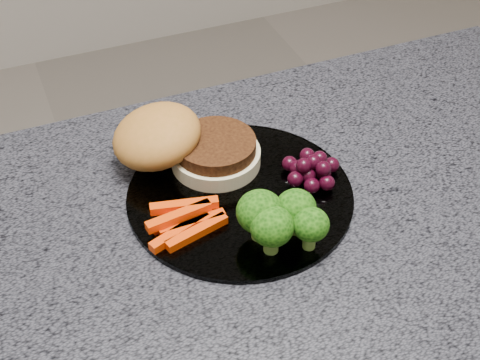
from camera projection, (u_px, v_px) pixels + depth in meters
name	position (u px, v px, depth m)	size (l,w,h in m)	color
countertop	(183.00, 279.00, 0.70)	(1.20, 0.60, 0.04)	#45454F
plate	(240.00, 195.00, 0.77)	(0.26, 0.26, 0.01)	white
burger	(178.00, 145.00, 0.79)	(0.19, 0.16, 0.06)	beige
carrot_sticks	(186.00, 221.00, 0.72)	(0.09, 0.06, 0.02)	#F83C04
broccoli	(280.00, 218.00, 0.69)	(0.09, 0.08, 0.06)	olive
grape_bunch	(312.00, 169.00, 0.78)	(0.07, 0.07, 0.03)	black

